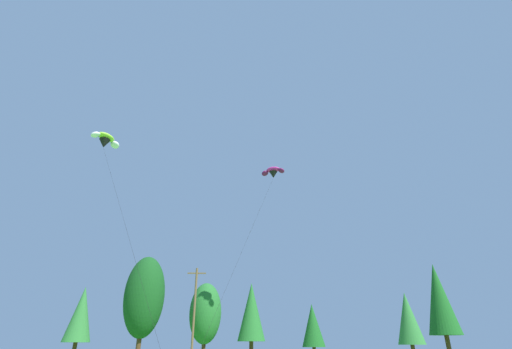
% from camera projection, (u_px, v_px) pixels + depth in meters
% --- Properties ---
extents(treeline_tree_b, '(3.89, 3.89, 10.42)m').
position_uv_depth(treeline_tree_b, '(81.00, 314.00, 54.37)').
color(treeline_tree_b, '#472D19').
rests_on(treeline_tree_b, ground_plane).
extents(treeline_tree_c, '(5.71, 5.71, 14.49)m').
position_uv_depth(treeline_tree_c, '(144.00, 296.00, 53.43)').
color(treeline_tree_c, '#472D19').
rests_on(treeline_tree_c, ground_plane).
extents(treeline_tree_d, '(4.83, 4.83, 11.22)m').
position_uv_depth(treeline_tree_d, '(205.00, 313.00, 56.30)').
color(treeline_tree_d, '#472D19').
rests_on(treeline_tree_d, ground_plane).
extents(treeline_tree_e, '(4.01, 4.01, 10.93)m').
position_uv_depth(treeline_tree_e, '(251.00, 312.00, 54.37)').
color(treeline_tree_e, '#472D19').
rests_on(treeline_tree_e, ground_plane).
extents(treeline_tree_f, '(3.37, 3.37, 8.02)m').
position_uv_depth(treeline_tree_f, '(313.00, 325.00, 54.73)').
color(treeline_tree_f, '#472D19').
rests_on(treeline_tree_f, ground_plane).
extents(treeline_tree_g, '(3.63, 3.63, 9.25)m').
position_uv_depth(treeline_tree_g, '(408.00, 318.00, 51.69)').
color(treeline_tree_g, '#472D19').
rests_on(treeline_tree_g, ground_plane).
extents(treeline_tree_h, '(4.73, 4.73, 14.22)m').
position_uv_depth(treeline_tree_h, '(439.00, 298.00, 57.05)').
color(treeline_tree_h, '#472D19').
rests_on(treeline_tree_h, ground_plane).
extents(utility_pole, '(2.20, 0.26, 10.80)m').
position_uv_depth(utility_pole, '(194.00, 313.00, 42.28)').
color(utility_pole, brown).
rests_on(utility_pole, ground_plane).
extents(parafoil_kite_high_lime_white, '(13.31, 17.10, 23.21)m').
position_uv_depth(parafoil_kite_high_lime_white, '(105.00, 140.00, 42.72)').
color(parafoil_kite_high_lime_white, '#93D633').
extents(parafoil_kite_mid_magenta, '(9.26, 20.72, 24.40)m').
position_uv_depth(parafoil_kite_mid_magenta, '(273.00, 172.00, 53.45)').
color(parafoil_kite_mid_magenta, '#D12893').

